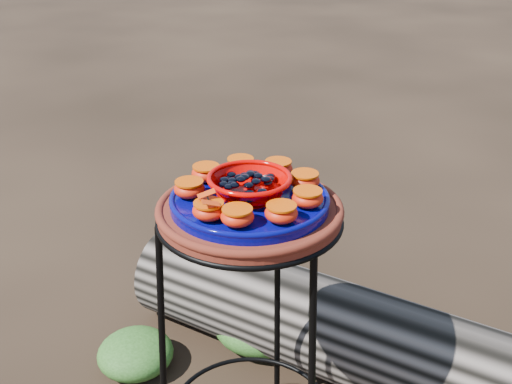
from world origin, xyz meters
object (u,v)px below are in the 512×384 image
(cobalt_plate, at_px, (250,201))
(driftwood_log, at_px, (378,345))
(plant_stand, at_px, (250,349))
(terracotta_saucer, at_px, (250,213))
(red_bowl, at_px, (250,187))

(cobalt_plate, distance_m, driftwood_log, 0.75)
(plant_stand, relative_size, cobalt_plate, 2.08)
(cobalt_plate, bearing_deg, terracotta_saucer, 0.00)
(terracotta_saucer, xyz_separation_m, red_bowl, (0.00, 0.00, 0.06))
(plant_stand, bearing_deg, driftwood_log, 55.11)
(driftwood_log, bearing_deg, red_bowl, -124.89)
(terracotta_saucer, bearing_deg, driftwood_log, 55.11)
(cobalt_plate, bearing_deg, plant_stand, 0.00)
(red_bowl, bearing_deg, driftwood_log, 55.11)
(terracotta_saucer, height_order, driftwood_log, terracotta_saucer)
(plant_stand, height_order, driftwood_log, plant_stand)
(terracotta_saucer, bearing_deg, plant_stand, 0.00)
(cobalt_plate, xyz_separation_m, red_bowl, (0.00, 0.00, 0.03))
(terracotta_saucer, distance_m, driftwood_log, 0.72)
(driftwood_log, bearing_deg, plant_stand, -124.89)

